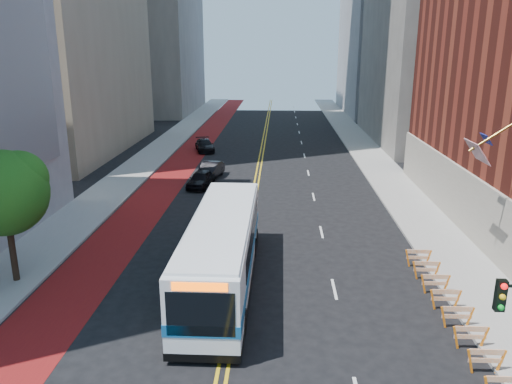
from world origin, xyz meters
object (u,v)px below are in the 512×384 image
Objects in this scene: transit_bus at (222,250)px; car_b at (210,170)px; street_tree at (5,190)px; car_a at (201,179)px; car_c at (205,145)px.

transit_bus is 2.98× the size of car_b.
transit_bus reaches higher than car_b.
street_tree reaches higher than car_a.
transit_bus is at bearing -68.82° from car_a.
car_b reaches higher than car_a.
street_tree is at bearing -98.35° from car_b.
car_c is at bearing 82.29° from street_tree.
car_a reaches higher than car_c.
car_c is (-5.89, 33.81, -1.24)m from transit_bus.
car_b is (6.93, 21.50, -4.17)m from street_tree.
transit_bus is 2.86× the size of car_c.
transit_bus is at bearing 0.89° from street_tree.
car_b is at bearing -94.53° from car_c.
street_tree reaches higher than transit_bus.
car_b is at bearing 72.13° from street_tree.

